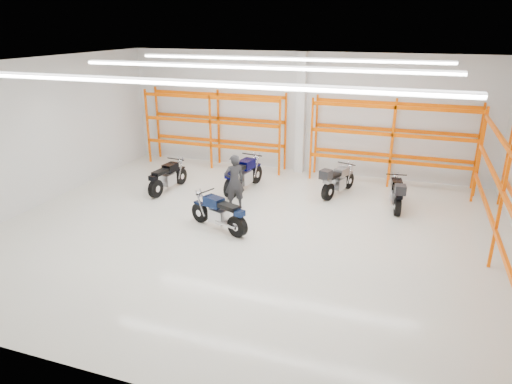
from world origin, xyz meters
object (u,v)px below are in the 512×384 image
(structural_column, at_px, (301,114))
(motorcycle_back_d, at_px, (397,194))
(motorcycle_back_a, at_px, (167,178))
(motorcycle_back_c, at_px, (336,181))
(motorcycle_main, at_px, (220,214))
(standing_man, at_px, (234,182))
(motorcycle_back_b, at_px, (242,176))

(structural_column, bearing_deg, motorcycle_back_d, -36.60)
(motorcycle_back_a, bearing_deg, motorcycle_back_c, 14.79)
(motorcycle_main, xyz_separation_m, motorcycle_back_c, (2.58, 3.77, 0.03))
(standing_man, bearing_deg, motorcycle_main, 61.25)
(motorcycle_main, xyz_separation_m, motorcycle_back_a, (-2.98, 2.30, -0.00))
(motorcycle_back_b, bearing_deg, structural_column, 65.24)
(motorcycle_main, bearing_deg, motorcycle_back_a, 142.30)
(motorcycle_back_b, bearing_deg, standing_man, -78.49)
(motorcycle_back_a, distance_m, motorcycle_back_c, 5.75)
(motorcycle_main, bearing_deg, motorcycle_back_c, 55.61)
(motorcycle_back_a, xyz_separation_m, structural_column, (3.75, 3.69, 1.77))
(motorcycle_back_a, relative_size, motorcycle_back_b, 0.88)
(motorcycle_back_b, distance_m, motorcycle_back_d, 5.08)
(standing_man, bearing_deg, motorcycle_back_d, 161.57)
(motorcycle_back_a, height_order, structural_column, structural_column)
(motorcycle_back_a, relative_size, motorcycle_back_c, 1.02)
(motorcycle_main, relative_size, motorcycle_back_c, 0.98)
(motorcycle_back_c, bearing_deg, structural_column, 129.16)
(motorcycle_main, height_order, motorcycle_back_a, motorcycle_main)
(motorcycle_back_a, xyz_separation_m, motorcycle_back_d, (7.53, 0.88, 0.02))
(motorcycle_main, relative_size, motorcycle_back_a, 0.96)
(motorcycle_back_b, height_order, motorcycle_back_c, motorcycle_back_b)
(motorcycle_back_c, height_order, standing_man, standing_man)
(motorcycle_back_c, bearing_deg, motorcycle_main, -124.39)
(motorcycle_back_b, xyz_separation_m, structural_column, (1.30, 2.82, 1.71))
(motorcycle_back_c, relative_size, structural_column, 0.45)
(motorcycle_back_c, distance_m, motorcycle_back_d, 2.06)
(standing_man, height_order, structural_column, structural_column)
(motorcycle_main, height_order, standing_man, standing_man)
(motorcycle_back_a, bearing_deg, motorcycle_main, -37.70)
(motorcycle_main, relative_size, motorcycle_back_b, 0.85)
(motorcycle_main, distance_m, motorcycle_back_a, 3.76)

